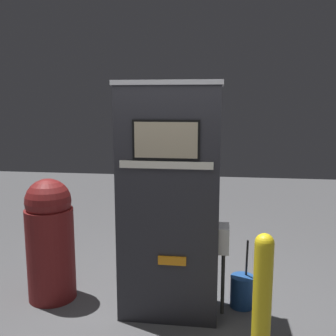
# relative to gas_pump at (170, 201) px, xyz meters

# --- Properties ---
(ground_plane) EXTENTS (14.00, 14.00, 0.00)m
(ground_plane) POSITION_rel_gas_pump_xyz_m (-0.00, -0.24, -1.06)
(ground_plane) COLOR #4C4C4F
(gas_pump) EXTENTS (0.98, 0.52, 2.10)m
(gas_pump) POSITION_rel_gas_pump_xyz_m (0.00, 0.00, 0.00)
(gas_pump) COLOR #28282D
(gas_pump) RESTS_ON ground_plane
(safety_bollard) EXTENTS (0.15, 0.15, 0.98)m
(safety_bollard) POSITION_rel_gas_pump_xyz_m (0.77, -0.55, -0.54)
(safety_bollard) COLOR yellow
(safety_bollard) RESTS_ON ground_plane
(trash_bin) EXTENTS (0.46, 0.46, 1.21)m
(trash_bin) POSITION_rel_gas_pump_xyz_m (-1.19, 0.10, -0.44)
(trash_bin) COLOR maroon
(trash_bin) RESTS_ON ground_plane
(squeegee_bucket) EXTENTS (0.22, 0.22, 0.68)m
(squeegee_bucket) POSITION_rel_gas_pump_xyz_m (0.67, 0.17, -0.90)
(squeegee_bucket) COLOR #1E478C
(squeegee_bucket) RESTS_ON ground_plane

